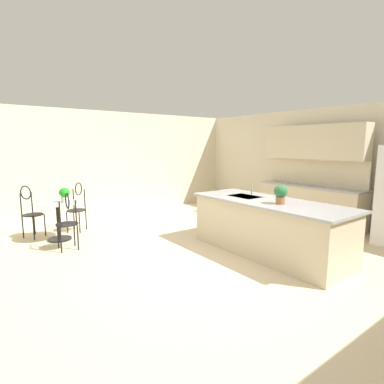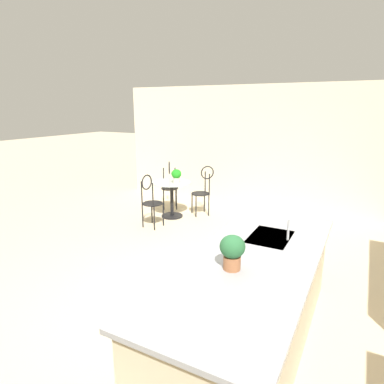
# 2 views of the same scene
# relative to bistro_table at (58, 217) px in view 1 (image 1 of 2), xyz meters

# --- Properties ---
(ground_plane) EXTENTS (40.00, 40.00, 0.00)m
(ground_plane) POSITION_rel_bistro_table_xyz_m (2.63, 1.81, -0.45)
(ground_plane) COLOR beige
(wall_back) EXTENTS (9.00, 0.12, 2.70)m
(wall_back) POSITION_rel_bistro_table_xyz_m (2.63, 5.47, 0.90)
(wall_back) COLOR beige
(wall_back) RESTS_ON ground
(wall_left_window) EXTENTS (0.12, 7.80, 2.70)m
(wall_left_window) POSITION_rel_bistro_table_xyz_m (-1.63, 1.81, 0.90)
(wall_left_window) COLOR beige
(wall_left_window) RESTS_ON ground
(kitchen_island) EXTENTS (2.80, 1.06, 0.92)m
(kitchen_island) POSITION_rel_bistro_table_xyz_m (2.93, 2.66, 0.02)
(kitchen_island) COLOR beige
(kitchen_island) RESTS_ON ground
(back_counter_run) EXTENTS (2.44, 0.64, 1.52)m
(back_counter_run) POSITION_rel_bistro_table_xyz_m (2.23, 5.02, 0.05)
(back_counter_run) COLOR beige
(back_counter_run) RESTS_ON ground
(upper_cabinet_run) EXTENTS (2.40, 0.36, 0.76)m
(upper_cabinet_run) POSITION_rel_bistro_table_xyz_m (2.23, 4.99, 1.45)
(upper_cabinet_run) COLOR beige
(upper_cabinet_run) RESTS_ON back_counter_run
(bistro_table) EXTENTS (0.80, 0.80, 0.74)m
(bistro_table) POSITION_rel_bistro_table_xyz_m (0.00, 0.00, 0.00)
(bistro_table) COLOR black
(bistro_table) RESTS_ON ground
(chair_near_window) EXTENTS (0.53, 0.53, 1.04)m
(chair_near_window) POSITION_rel_bistro_table_xyz_m (-0.54, -0.39, 0.13)
(chair_near_window) COLOR black
(chair_near_window) RESTS_ON ground
(chair_by_island) EXTENTS (0.54, 0.54, 1.04)m
(chair_by_island) POSITION_rel_bistro_table_xyz_m (-0.44, 0.50, 0.13)
(chair_by_island) COLOR black
(chair_by_island) RESTS_ON ground
(chair_toward_desk) EXTENTS (0.49, 0.40, 1.04)m
(chair_toward_desk) POSITION_rel_bistro_table_xyz_m (0.73, -0.02, 0.13)
(chair_toward_desk) COLOR black
(chair_toward_desk) RESTS_ON ground
(sink_faucet) EXTENTS (0.02, 0.02, 0.22)m
(sink_faucet) POSITION_rel_bistro_table_xyz_m (2.38, 2.84, 0.58)
(sink_faucet) COLOR #B2B5BA
(sink_faucet) RESTS_ON kitchen_island
(potted_plant_on_table) EXTENTS (0.20, 0.20, 0.28)m
(potted_plant_on_table) POSITION_rel_bistro_table_xyz_m (0.03, 0.14, 0.45)
(potted_plant_on_table) COLOR beige
(potted_plant_on_table) RESTS_ON bistro_table
(potted_plant_counter_near) EXTENTS (0.21, 0.21, 0.30)m
(potted_plant_counter_near) POSITION_rel_bistro_table_xyz_m (3.23, 2.56, 0.64)
(potted_plant_counter_near) COLOR #9E603D
(potted_plant_counter_near) RESTS_ON kitchen_island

